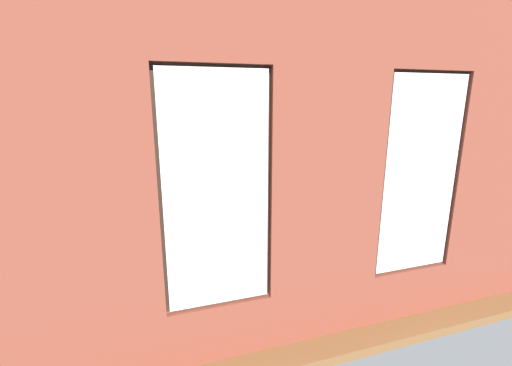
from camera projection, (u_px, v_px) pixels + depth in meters
name	position (u px, v px, depth m)	size (l,w,h in m)	color
ground_plane	(245.00, 237.00, 6.17)	(6.39, 6.29, 0.10)	brown
brick_wall_with_windows	(327.00, 168.00, 3.19)	(5.79, 0.30, 3.51)	brown
white_wall_right	(50.00, 146.00, 4.69)	(0.10, 5.29, 3.51)	white
couch_by_window	(301.00, 273.00, 4.15)	(2.06, 0.87, 0.80)	black
couch_left	(367.00, 213.00, 6.29)	(0.90, 1.83, 0.80)	black
coffee_table	(254.00, 209.00, 6.37)	(1.31, 0.78, 0.43)	olive
cup_ceramic	(244.00, 204.00, 6.38)	(0.08, 0.08, 0.09)	#B23D38
candle_jar	(235.00, 208.00, 6.12)	(0.08, 0.08, 0.10)	#B7333D
table_plant_small	(261.00, 202.00, 6.25)	(0.14, 0.14, 0.21)	beige
remote_gray	(254.00, 206.00, 6.35)	(0.05, 0.17, 0.02)	#59595B
remote_black	(270.00, 202.00, 6.59)	(0.05, 0.17, 0.02)	black
media_console	(92.00, 228.00, 5.75)	(1.16, 0.42, 0.54)	black
tv_flatscreen	(88.00, 190.00, 5.60)	(1.05, 0.20, 0.76)	black
papasan_chair	(196.00, 190.00, 7.43)	(1.19, 1.19, 0.73)	olive
potted_plant_foreground_right	(116.00, 182.00, 7.25)	(0.60, 0.60, 1.00)	brown
potted_plant_between_couches	(400.00, 234.00, 4.58)	(0.78, 0.78, 0.96)	brown
potted_plant_beside_window_right	(136.00, 288.00, 3.44)	(0.57, 0.57, 0.84)	#9E5638
potted_plant_corner_far_left	(454.00, 233.00, 4.68)	(0.61, 0.61, 0.88)	brown
potted_plant_near_tv	(123.00, 227.00, 4.89)	(0.93, 0.93, 1.17)	#9E5638
potted_plant_corner_near_left	(310.00, 165.00, 8.66)	(0.98, 1.13, 1.36)	#9E5638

